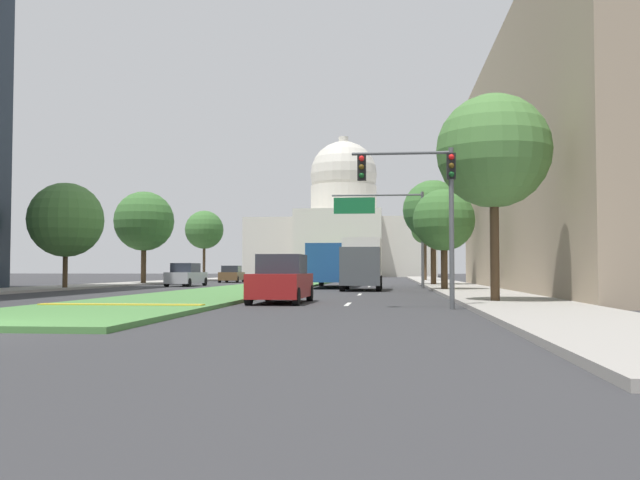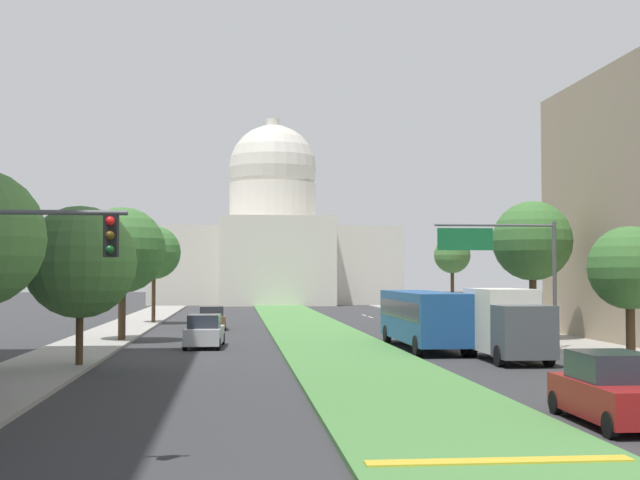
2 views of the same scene
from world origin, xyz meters
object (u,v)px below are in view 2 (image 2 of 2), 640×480
(street_tree_left_far, at_px, (122,250))
(street_tree_right_far, at_px, (532,241))
(overhead_guide_sign, at_px, (509,258))
(street_tree_left_mid, at_px, (80,262))
(street_tree_right_mid, at_px, (630,268))
(sedan_distant, at_px, (211,318))
(capitol_building, at_px, (273,245))
(street_tree_left_distant, at_px, (154,253))
(street_tree_right_distant, at_px, (452,256))
(city_bus, at_px, (422,315))
(sedan_midblock, at_px, (205,332))
(sedan_lead_stopped, at_px, (613,391))
(box_truck_delivery, at_px, (507,323))
(traffic_light_near_left, at_px, (3,277))

(street_tree_left_far, xyz_separation_m, street_tree_right_far, (23.43, -1.82, 0.53))
(overhead_guide_sign, relative_size, street_tree_right_far, 0.80)
(street_tree_left_mid, distance_m, street_tree_right_mid, 23.23)
(overhead_guide_sign, xyz_separation_m, sedan_distant, (-15.25, 19.54, -3.90))
(street_tree_left_mid, height_order, street_tree_right_mid, street_tree_left_mid)
(sedan_distant, bearing_deg, street_tree_left_mid, -100.55)
(capitol_building, bearing_deg, street_tree_right_far, -80.77)
(street_tree_left_mid, bearing_deg, street_tree_left_distant, 89.91)
(street_tree_right_distant, relative_size, city_bus, 0.63)
(street_tree_right_mid, height_order, street_tree_right_distant, street_tree_right_distant)
(street_tree_left_mid, bearing_deg, street_tree_right_mid, -1.81)
(street_tree_right_far, xyz_separation_m, sedan_midblock, (-18.63, -2.16, -4.95))
(sedan_lead_stopped, xyz_separation_m, box_truck_delivery, (2.40, 16.22, 0.82))
(sedan_distant, height_order, box_truck_delivery, box_truck_delivery)
(sedan_distant, bearing_deg, street_tree_right_mid, -54.38)
(traffic_light_near_left, distance_m, street_tree_left_far, 33.10)
(street_tree_left_distant, distance_m, sedan_distant, 9.42)
(sedan_lead_stopped, bearing_deg, box_truck_delivery, 81.59)
(traffic_light_near_left, bearing_deg, sedan_midblock, 84.38)
(sedan_lead_stopped, xyz_separation_m, sedan_midblock, (-11.24, 24.80, -0.04))
(traffic_light_near_left, height_order, street_tree_left_far, street_tree_left_far)
(street_tree_right_far, distance_m, city_bus, 9.37)
(traffic_light_near_left, xyz_separation_m, city_bus, (14.10, 27.02, -2.03))
(street_tree_right_mid, relative_size, street_tree_left_distant, 0.78)
(street_tree_left_mid, relative_size, sedan_distant, 1.45)
(sedan_distant, bearing_deg, sedan_midblock, -89.72)
(street_tree_left_mid, height_order, street_tree_right_distant, street_tree_right_distant)
(overhead_guide_sign, height_order, sedan_midblock, overhead_guide_sign)
(capitol_building, xyz_separation_m, street_tree_left_mid, (-11.57, -84.64, -3.61))
(street_tree_left_mid, distance_m, city_bus, 17.97)
(street_tree_right_mid, height_order, street_tree_right_far, street_tree_right_far)
(street_tree_right_mid, xyz_separation_m, city_bus, (-7.22, 8.51, -2.34))
(street_tree_right_distant, height_order, sedan_distant, street_tree_right_distant)
(street_tree_right_far, bearing_deg, street_tree_left_mid, -152.93)
(street_tree_left_mid, bearing_deg, overhead_guide_sign, 15.67)
(street_tree_left_far, relative_size, sedan_lead_stopped, 1.69)
(street_tree_right_distant, bearing_deg, street_tree_left_far, -142.37)
(street_tree_left_far, xyz_separation_m, city_bus, (16.04, -5.99, -3.46))
(sedan_lead_stopped, distance_m, sedan_distant, 41.70)
(street_tree_right_far, height_order, sedan_midblock, street_tree_right_far)
(sedan_lead_stopped, bearing_deg, street_tree_left_mid, 136.83)
(street_tree_right_mid, distance_m, sedan_distant, 32.00)
(street_tree_left_distant, bearing_deg, sedan_lead_stopped, -71.19)
(street_tree_left_mid, height_order, sedan_distant, street_tree_left_mid)
(street_tree_right_distant, relative_size, sedan_lead_stopped, 1.51)
(street_tree_left_distant, distance_m, city_bus, 29.07)
(street_tree_right_far, relative_size, street_tree_left_distant, 1.06)
(overhead_guide_sign, relative_size, street_tree_left_distant, 0.85)
(street_tree_left_distant, bearing_deg, overhead_guide_sign, -52.81)
(street_tree_left_mid, bearing_deg, sedan_midblock, 64.10)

